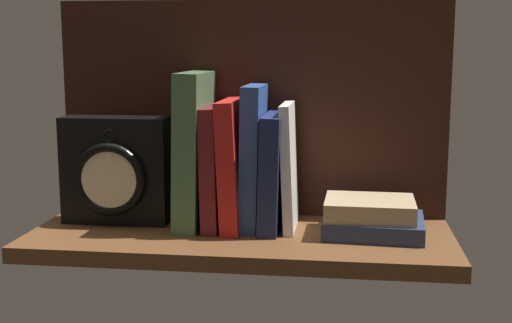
# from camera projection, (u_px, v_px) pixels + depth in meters

# --- Properties ---
(ground_plane) EXTENTS (0.68, 0.27, 0.03)m
(ground_plane) POSITION_uv_depth(u_px,v_px,m) (240.00, 239.00, 1.10)
(ground_plane) COLOR brown
(back_panel) EXTENTS (0.68, 0.01, 0.38)m
(back_panel) POSITION_uv_depth(u_px,v_px,m) (251.00, 109.00, 1.19)
(back_panel) COLOR black
(back_panel) RESTS_ON ground_plane
(book_green_romantic) EXTENTS (0.05, 0.16, 0.26)m
(book_green_romantic) POSITION_uv_depth(u_px,v_px,m) (194.00, 149.00, 1.12)
(book_green_romantic) COLOR #476B44
(book_green_romantic) RESTS_ON ground_plane
(book_maroon_dawkins) EXTENTS (0.03, 0.15, 0.20)m
(book_maroon_dawkins) POSITION_uv_depth(u_px,v_px,m) (216.00, 166.00, 1.12)
(book_maroon_dawkins) COLOR maroon
(book_maroon_dawkins) RESTS_ON ground_plane
(book_red_requiem) EXTENTS (0.04, 0.16, 0.21)m
(book_red_requiem) POSITION_uv_depth(u_px,v_px,m) (234.00, 163.00, 1.12)
(book_red_requiem) COLOR red
(book_red_requiem) RESTS_ON ground_plane
(book_blue_modern) EXTENTS (0.03, 0.12, 0.23)m
(book_blue_modern) POSITION_uv_depth(u_px,v_px,m) (253.00, 157.00, 1.11)
(book_blue_modern) COLOR #2D4C8E
(book_blue_modern) RESTS_ON ground_plane
(book_navy_bierce) EXTENTS (0.04, 0.16, 0.19)m
(book_navy_bierce) POSITION_uv_depth(u_px,v_px,m) (273.00, 171.00, 1.11)
(book_navy_bierce) COLOR #192147
(book_navy_bierce) RESTS_ON ground_plane
(book_white_catcher) EXTENTS (0.03, 0.12, 0.21)m
(book_white_catcher) POSITION_uv_depth(u_px,v_px,m) (289.00, 166.00, 1.11)
(book_white_catcher) COLOR silver
(book_white_catcher) RESTS_ON ground_plane
(framed_clock) EXTENTS (0.18, 0.07, 0.18)m
(framed_clock) POSITION_uv_depth(u_px,v_px,m) (116.00, 171.00, 1.14)
(framed_clock) COLOR black
(framed_clock) RESTS_ON ground_plane
(book_stack_side) EXTENTS (0.16, 0.14, 0.06)m
(book_stack_side) POSITION_uv_depth(u_px,v_px,m) (372.00, 218.00, 1.08)
(book_stack_side) COLOR #232D4C
(book_stack_side) RESTS_ON ground_plane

